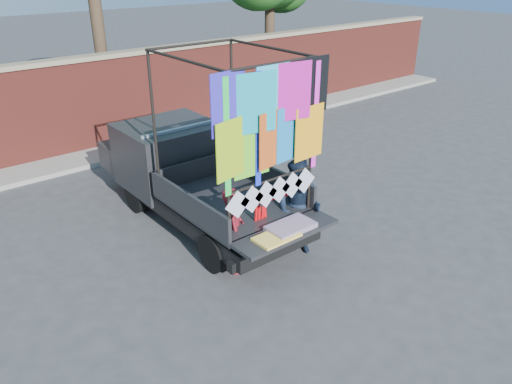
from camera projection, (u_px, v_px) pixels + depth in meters
ground at (248, 250)px, 9.36m from camera, size 90.00×90.00×0.00m
brick_wall at (90, 104)px, 13.70m from camera, size 30.00×0.45×2.61m
curb at (107, 154)px, 13.75m from camera, size 30.00×1.20×0.12m
pickup_truck at (185, 172)px, 10.45m from camera, size 2.27×5.70×3.59m
woman at (234, 230)px, 8.49m from camera, size 0.63×0.68×1.57m
man at (299, 207)px, 9.01m from camera, size 0.96×1.07×1.80m
streamer_bundle at (263, 211)px, 8.61m from camera, size 0.85×0.13×0.59m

